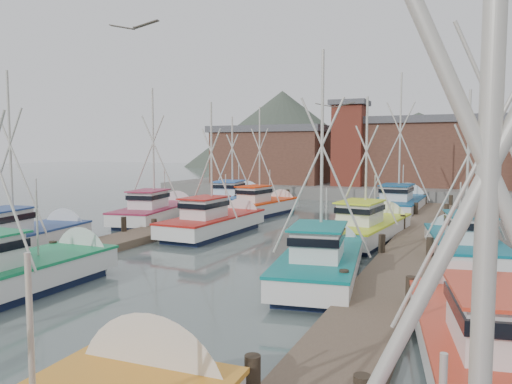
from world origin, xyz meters
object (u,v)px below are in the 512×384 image
at_px(lookout_tower, 349,143).
at_px(boat_4, 16,274).
at_px(boat_8, 218,222).
at_px(boat_12, 264,206).

bearing_deg(lookout_tower, boat_4, -93.96).
relative_size(lookout_tower, boat_8, 0.97).
bearing_deg(boat_12, lookout_tower, 88.02).
relative_size(boat_8, boat_12, 1.02).
distance_m(boat_8, boat_12, 8.69).
distance_m(lookout_tower, boat_4, 38.38).
height_order(boat_4, boat_12, boat_12).
bearing_deg(lookout_tower, boat_12, -99.65).
xyz_separation_m(lookout_tower, boat_4, (-2.63, -37.98, -4.87)).
bearing_deg(boat_12, boat_8, -77.66).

